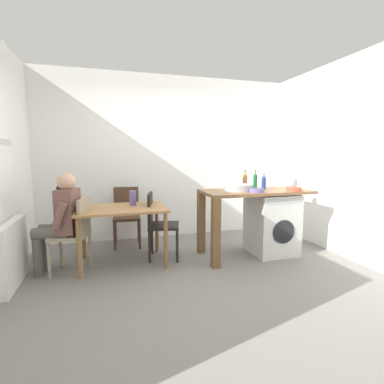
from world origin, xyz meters
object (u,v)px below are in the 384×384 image
Objects in this scene: vase at (133,198)px; seated_person at (61,217)px; dining_table at (122,215)px; mixing_bowl at (256,190)px; chair_spare_by_wall at (127,213)px; chair_opposite at (158,222)px; bottle_clear_small at (264,182)px; bottle_squat_brown at (255,180)px; colander at (294,189)px; chair_person_seat at (76,231)px; utensil_crock at (293,183)px; bottle_tall_green at (245,180)px; washing_machine at (271,223)px.

seated_person is at bearing -168.06° from vase.
seated_person is at bearing -173.47° from dining_table.
mixing_bowl is 0.96× the size of vase.
dining_table is 0.71m from seated_person.
seated_person reaches higher than chair_spare_by_wall.
bottle_clear_small is at bearing 96.34° from chair_opposite.
vase is at bearing 176.53° from bottle_squat_brown.
chair_opposite is at bearing 121.25° from chair_spare_by_wall.
colander reaches higher than mixing_bowl.
bottle_squat_brown is (2.43, 0.11, 0.53)m from chair_person_seat.
chair_person_seat is at bearing 179.80° from utensil_crock.
chair_opposite is 1.39m from bottle_tall_green.
bottle_tall_green is 0.28m from bottle_clear_small.
chair_person_seat is at bearing 174.28° from colander.
mixing_bowl is 1.62m from vase.
bottle_clear_small is at bearing -77.16° from chair_person_seat.
bottle_clear_small reaches higher than chair_opposite.
utensil_crock is (0.37, 0.05, 0.56)m from washing_machine.
chair_person_seat is 3.02m from utensil_crock.
washing_machine is 0.67m from mixing_bowl.
dining_table is 3.67× the size of utensil_crock.
chair_person_seat is 1.00× the size of chair_spare_by_wall.
bottle_squat_brown is at bearing -75.37° from seated_person.
vase is at bearing 97.27° from chair_spare_by_wall.
bottle_squat_brown reaches higher than chair_person_seat.
bottle_squat_brown is at bearing 167.52° from utensil_crock.
seated_person reaches higher than bottle_clear_small.
bottle_tall_green reaches higher than chair_person_seat.
chair_person_seat is at bearing -167.97° from dining_table.
dining_table is 5.50× the size of colander.
colander is (-0.18, -0.27, -0.04)m from utensil_crock.
utensil_crock reaches higher than chair_opposite.
washing_machine is at bearing 28.14° from mixing_bowl.
vase is (-1.80, 0.22, -0.18)m from bottle_clear_small.
bottle_squat_brown reaches higher than bottle_clear_small.
chair_opposite is 4.63× the size of vase.
utensil_crock is (1.96, -0.19, 0.48)m from chair_opposite.
vase reaches higher than chair_opposite.
vase is at bearing 174.32° from utensil_crock.
bottle_clear_small is at bearing -7.02° from vase.
bottle_tall_green is at bearing -72.26° from chair_person_seat.
dining_table is at bearing 85.72° from chair_spare_by_wall.
seated_person is 5.44× the size of bottle_clear_small.
colander is at bearing -13.29° from vase.
vase is at bearing 33.69° from dining_table.
chair_opposite is 0.80m from chair_spare_by_wall.
colander is (0.19, -0.22, 0.52)m from washing_machine.
vase is (-0.33, 0.03, 0.33)m from chair_opposite.
washing_machine is at bearing -79.08° from seated_person.
seated_person is 2.99m from colander.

